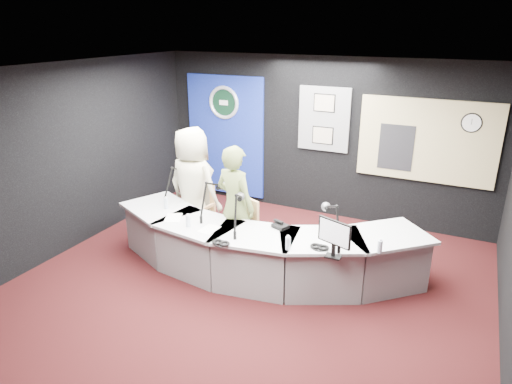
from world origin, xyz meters
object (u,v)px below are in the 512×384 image
at_px(armchair_right, 236,229).
at_px(person_woman, 235,206).
at_px(armchair_left, 194,213).
at_px(person_man, 193,187).
at_px(broadcast_desk, 258,248).

distance_m(armchair_right, person_woman, 0.35).
bearing_deg(armchair_left, person_woman, -10.28).
bearing_deg(person_man, armchair_left, -0.00).
relative_size(armchair_left, armchair_right, 0.93).
bearing_deg(armchair_left, person_man, 0.00).
bearing_deg(armchair_left, armchair_right, -10.28).
height_order(armchair_right, person_woman, person_woman).
bearing_deg(armchair_left, broadcast_desk, -10.13).
height_order(armchair_left, armchair_right, armchair_right).
bearing_deg(person_woman, armchair_left, -4.40).
distance_m(broadcast_desk, person_woman, 0.67).
bearing_deg(armchair_right, person_man, -173.83).
height_order(person_man, person_woman, person_man).
bearing_deg(person_man, person_woman, 168.81).
height_order(armchair_left, person_woman, person_woman).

